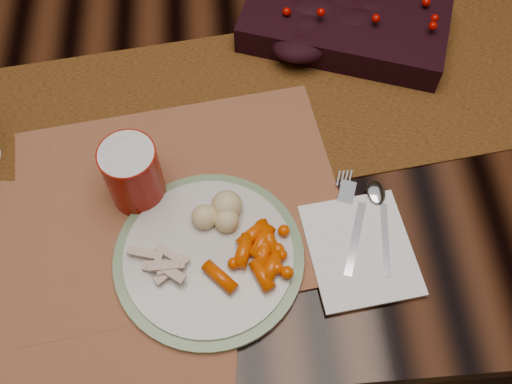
{
  "coord_description": "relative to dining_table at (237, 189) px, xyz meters",
  "views": [
    {
      "loc": [
        -0.01,
        -0.63,
        1.48
      ],
      "look_at": [
        0.02,
        -0.25,
        0.8
      ],
      "focal_mm": 40.0,
      "sensor_mm": 36.0,
      "label": 1
    }
  ],
  "objects": [
    {
      "name": "turkey_shreds",
      "position": [
        -0.11,
        -0.33,
        0.4
      ],
      "size": [
        0.08,
        0.07,
        0.02
      ],
      "primitive_type": null,
      "rotation": [
        0.0,
        0.0,
        -0.03
      ],
      "color": "tan",
      "rests_on": "dinner_plate"
    },
    {
      "name": "fork",
      "position": [
        0.15,
        -0.29,
        0.39
      ],
      "size": [
        0.07,
        0.15,
        0.0
      ],
      "primitive_type": null,
      "rotation": [
        0.0,
        0.0,
        -0.34
      ],
      "color": "silver",
      "rests_on": "napkin"
    },
    {
      "name": "dinner_plate",
      "position": [
        -0.05,
        -0.32,
        0.39
      ],
      "size": [
        0.26,
        0.26,
        0.01
      ],
      "primitive_type": "cylinder",
      "rotation": [
        0.0,
        0.0,
        -0.02
      ],
      "color": "silver",
      "rests_on": "placemat_main"
    },
    {
      "name": "placemat_main",
      "position": [
        -0.09,
        -0.23,
        0.38
      ],
      "size": [
        0.5,
        0.4,
        0.0
      ],
      "primitive_type": "cube",
      "rotation": [
        0.0,
        0.0,
        0.13
      ],
      "color": "brown",
      "rests_on": "dining_table"
    },
    {
      "name": "table_runner",
      "position": [
        -0.05,
        -0.07,
        0.38
      ],
      "size": [
        1.59,
        0.51,
        0.0
      ],
      "primitive_type": "cube",
      "rotation": [
        0.0,
        0.0,
        0.12
      ],
      "color": "#40220F",
      "rests_on": "dining_table"
    },
    {
      "name": "placemat_second",
      "position": [
        -0.21,
        -0.33,
        0.38
      ],
      "size": [
        0.43,
        0.33,
        0.0
      ],
      "primitive_type": "cube",
      "rotation": [
        0.0,
        0.0,
        -0.09
      ],
      "color": "brown",
      "rests_on": "dining_table"
    },
    {
      "name": "dining_table",
      "position": [
        0.0,
        0.0,
        0.0
      ],
      "size": [
        1.8,
        1.0,
        0.75
      ],
      "primitive_type": "cube",
      "color": "black",
      "rests_on": "floor"
    },
    {
      "name": "centerpiece",
      "position": [
        0.2,
        0.08,
        0.41
      ],
      "size": [
        0.38,
        0.28,
        0.07
      ],
      "primitive_type": null,
      "rotation": [
        0.0,
        0.0,
        -0.35
      ],
      "color": "black",
      "rests_on": "table_runner"
    },
    {
      "name": "mashed_potatoes",
      "position": [
        -0.03,
        -0.26,
        0.42
      ],
      "size": [
        0.1,
        0.1,
        0.05
      ],
      "primitive_type": null,
      "rotation": [
        0.0,
        0.0,
        0.27
      ],
      "color": "tan",
      "rests_on": "dinner_plate"
    },
    {
      "name": "red_cup",
      "position": [
        -0.14,
        -0.21,
        0.43
      ],
      "size": [
        0.1,
        0.1,
        0.11
      ],
      "primitive_type": "cylinder",
      "rotation": [
        0.0,
        0.0,
        0.3
      ],
      "color": "#8E0A00",
      "rests_on": "placemat_main"
    },
    {
      "name": "baby_carrots",
      "position": [
        -0.01,
        -0.33,
        0.4
      ],
      "size": [
        0.13,
        0.11,
        0.02
      ],
      "primitive_type": null,
      "rotation": [
        0.0,
        0.0,
        -0.13
      ],
      "color": "#D64200",
      "rests_on": "dinner_plate"
    },
    {
      "name": "floor",
      "position": [
        0.0,
        0.0,
        -0.38
      ],
      "size": [
        5.0,
        5.0,
        0.0
      ],
      "primitive_type": "plane",
      "color": "black",
      "rests_on": "ground"
    },
    {
      "name": "napkin",
      "position": [
        0.16,
        -0.33,
        0.38
      ],
      "size": [
        0.16,
        0.18,
        0.01
      ],
      "primitive_type": "cube",
      "rotation": [
        0.0,
        0.0,
        0.12
      ],
      "color": "white",
      "rests_on": "placemat_main"
    },
    {
      "name": "spoon",
      "position": [
        0.2,
        -0.29,
        0.39
      ],
      "size": [
        0.05,
        0.14,
        0.0
      ],
      "primitive_type": null,
      "rotation": [
        0.0,
        0.0,
        -0.14
      ],
      "color": "silver",
      "rests_on": "napkin"
    }
  ]
}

